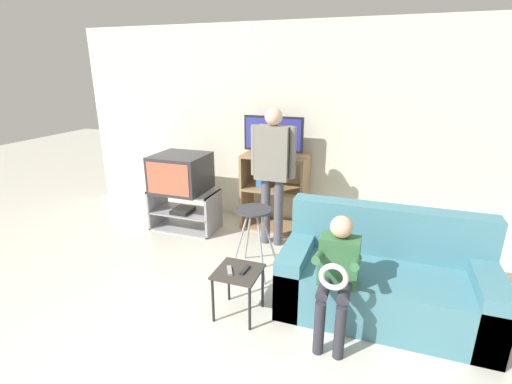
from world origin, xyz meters
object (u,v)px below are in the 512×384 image
object	(u,v)px
television_flat	(273,136)
snack_table	(238,278)
television_main	(181,173)
remote_control_black	(245,270)
media_shelf	(275,191)
tv_stand	(185,210)
couch	(383,280)
remote_control_white	(229,271)
person_seated_child	(337,270)
folding_stool	(254,221)
person_standing_adult	(273,165)

from	to	relation	value
television_flat	snack_table	size ratio (longest dim) A/B	1.79
television_main	snack_table	bearing A→B (deg)	-46.61
snack_table	remote_control_black	xyz separation A→B (m)	(0.06, 0.01, 0.08)
media_shelf	snack_table	bearing A→B (deg)	-82.41
tv_stand	couch	world-z (taller)	couch
remote_control_black	remote_control_white	bearing A→B (deg)	-151.74
tv_stand	remote_control_black	xyz separation A→B (m)	(1.42, -1.45, 0.18)
snack_table	person_seated_child	xyz separation A→B (m)	(0.81, -0.01, 0.24)
folding_stool	remote_control_black	distance (m)	0.75
remote_control_white	person_standing_adult	xyz separation A→B (m)	(-0.08, 1.46, 0.56)
television_flat	folding_stool	xyz separation A→B (m)	(0.17, -1.18, -0.66)
remote_control_black	couch	bearing A→B (deg)	26.45
television_main	folding_stool	distance (m)	1.48
media_shelf	person_seated_child	bearing A→B (deg)	-60.88
remote_control_black	couch	distance (m)	1.21
folding_stool	couch	xyz separation A→B (m)	(1.29, -0.27, -0.26)
person_standing_adult	person_seated_child	distance (m)	1.76
media_shelf	remote_control_black	bearing A→B (deg)	-80.72
snack_table	remote_control_white	size ratio (longest dim) A/B	2.97
remote_control_black	media_shelf	bearing A→B (deg)	103.47
media_shelf	folding_stool	world-z (taller)	media_shelf
remote_control_white	media_shelf	bearing A→B (deg)	67.25
tv_stand	snack_table	distance (m)	2.01
media_shelf	remote_control_black	distance (m)	1.92
couch	person_seated_child	xyz separation A→B (m)	(-0.35, -0.48, 0.30)
media_shelf	remote_control_white	world-z (taller)	media_shelf
snack_table	television_main	bearing A→B (deg)	133.39
remote_control_white	couch	distance (m)	1.34
remote_control_black	person_seated_child	bearing A→B (deg)	2.41
tv_stand	television_flat	bearing A→B (deg)	22.37
television_flat	person_standing_adult	xyz separation A→B (m)	(0.15, -0.49, -0.23)
tv_stand	television_main	world-z (taller)	television_main
remote_control_white	person_standing_adult	bearing A→B (deg)	64.62
television_main	couch	bearing A→B (deg)	-21.43
tv_stand	person_seated_child	bearing A→B (deg)	-34.15
folding_stool	remote_control_black	size ratio (longest dim) A/B	4.89
folding_stool	television_main	bearing A→B (deg)	149.87
television_flat	remote_control_white	distance (m)	2.12
television_flat	couch	xyz separation A→B (m)	(1.45, -1.44, -0.93)
television_flat	person_seated_child	world-z (taller)	television_flat
media_shelf	television_flat	bearing A→B (deg)	175.32
tv_stand	remote_control_white	size ratio (longest dim) A/B	6.08
media_shelf	snack_table	world-z (taller)	media_shelf
couch	remote_control_black	bearing A→B (deg)	-157.74
snack_table	person_standing_adult	size ratio (longest dim) A/B	0.26
snack_table	couch	distance (m)	1.26
television_main	couch	xyz separation A→B (m)	(2.55, -1.00, -0.46)
person_standing_adult	television_flat	bearing A→B (deg)	106.86
television_main	remote_control_black	world-z (taller)	television_main
snack_table	person_seated_child	world-z (taller)	person_seated_child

